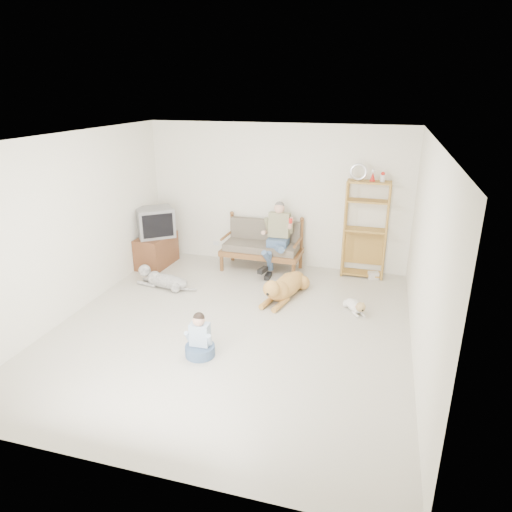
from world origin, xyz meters
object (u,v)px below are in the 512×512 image
(loveseat, at_px, (262,244))
(tv_stand, at_px, (156,250))
(etagere, at_px, (365,229))
(golden_retriever, at_px, (284,287))

(loveseat, relative_size, tv_stand, 1.65)
(etagere, xyz_separation_m, golden_retriever, (-1.18, -1.33, -0.72))
(tv_stand, bearing_deg, golden_retriever, -13.16)
(etagere, relative_size, tv_stand, 2.24)
(tv_stand, height_order, golden_retriever, tv_stand)
(loveseat, relative_size, etagere, 0.74)
(etagere, height_order, golden_retriever, etagere)
(golden_retriever, bearing_deg, loveseat, 133.87)
(loveseat, xyz_separation_m, tv_stand, (-2.05, -0.39, -0.19))
(loveseat, xyz_separation_m, golden_retriever, (0.69, -1.18, -0.29))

